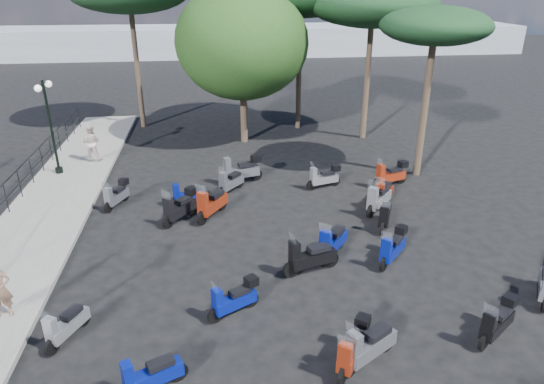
{
  "coord_description": "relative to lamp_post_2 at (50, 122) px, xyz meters",
  "views": [
    {
      "loc": [
        -0.45,
        -11.79,
        7.78
      ],
      "look_at": [
        1.45,
        3.07,
        1.2
      ],
      "focal_mm": 32.0,
      "sensor_mm": 36.0,
      "label": 1
    }
  ],
  "objects": [
    {
      "name": "scooter_9",
      "position": [
        7.24,
        -2.74,
        -1.97
      ],
      "size": [
        1.09,
        1.29,
        1.27
      ],
      "rotation": [
        0.0,
        0.0,
        2.45
      ],
      "color": "black",
      "rests_on": "ground"
    },
    {
      "name": "scooter_7",
      "position": [
        5.39,
        -4.98,
        -1.89
      ],
      "size": [
        1.23,
        1.45,
        1.38
      ],
      "rotation": [
        0.0,
        0.0,
        2.47
      ],
      "color": "black",
      "rests_on": "ground"
    },
    {
      "name": "scooter_14",
      "position": [
        6.47,
        -4.84,
        -1.9
      ],
      "size": [
        1.14,
        1.63,
        1.48
      ],
      "rotation": [
        0.0,
        0.0,
        2.57
      ],
      "color": "black",
      "rests_on": "ground"
    },
    {
      "name": "scooter_2",
      "position": [
        3.02,
        -10.88,
        -2.0
      ],
      "size": [
        0.81,
        1.36,
        1.18
      ],
      "rotation": [
        0.0,
        0.0,
        2.67
      ],
      "color": "black",
      "rests_on": "ground"
    },
    {
      "name": "broadleaf_tree",
      "position": [
        8.28,
        3.87,
        2.58
      ],
      "size": [
        6.48,
        6.48,
        7.75
      ],
      "color": "#38281E",
      "rests_on": "ground"
    },
    {
      "name": "scooter_3",
      "position": [
        5.6,
        -3.74,
        -2.0
      ],
      "size": [
        1.44,
        0.65,
        1.18
      ],
      "rotation": [
        0.0,
        0.0,
        1.88
      ],
      "color": "black",
      "rests_on": "ground"
    },
    {
      "name": "scooter_20",
      "position": [
        11.01,
        -2.74,
        -1.96
      ],
      "size": [
        1.46,
        0.65,
        1.19
      ],
      "rotation": [
        0.0,
        0.0,
        1.85
      ],
      "color": "black",
      "rests_on": "ground"
    },
    {
      "name": "distant_hills",
      "position": [
        7.07,
        36.33,
        -0.91
      ],
      "size": [
        70.0,
        8.0,
        3.0
      ],
      "primitive_type": "cube",
      "color": "gray",
      "rests_on": "ground"
    },
    {
      "name": "scooter_22",
      "position": [
        12.99,
        -12.09,
        -1.95
      ],
      "size": [
        1.33,
        1.03,
        1.23
      ],
      "rotation": [
        0.0,
        0.0,
        2.19
      ],
      "color": "black",
      "rests_on": "ground"
    },
    {
      "name": "scooter_26",
      "position": [
        13.75,
        -2.88,
        -1.92
      ],
      "size": [
        1.59,
        0.77,
        1.31
      ],
      "rotation": [
        0.0,
        0.0,
        1.9
      ],
      "color": "black",
      "rests_on": "ground"
    },
    {
      "name": "scooter_6",
      "position": [
        6.96,
        -10.41,
        -1.97
      ],
      "size": [
        1.35,
        0.88,
        1.18
      ],
      "rotation": [
        0.0,
        0.0,
        2.08
      ],
      "color": "black",
      "rests_on": "ground"
    },
    {
      "name": "scooter_17",
      "position": [
        9.75,
        -12.53,
        -1.93
      ],
      "size": [
        1.54,
        1.05,
        1.39
      ],
      "rotation": [
        0.0,
        0.0,
        2.13
      ],
      "color": "black",
      "rests_on": "ground"
    },
    {
      "name": "scooter_4",
      "position": [
        2.98,
        -3.48,
        -1.96
      ],
      "size": [
        0.8,
        1.4,
        1.19
      ],
      "rotation": [
        0.0,
        0.0,
        2.72
      ],
      "color": "black",
      "rests_on": "ground"
    },
    {
      "name": "scooter_18",
      "position": [
        11.77,
        -8.52,
        -1.93
      ],
      "size": [
        1.2,
        1.28,
        1.27
      ],
      "rotation": [
        0.0,
        0.0,
        2.4
      ],
      "color": "black",
      "rests_on": "ground"
    },
    {
      "name": "scooter_8",
      "position": [
        7.74,
        -1.76,
        -1.85
      ],
      "size": [
        1.82,
        0.8,
        1.48
      ],
      "rotation": [
        0.0,
        0.0,
        1.85
      ],
      "color": "black",
      "rests_on": "ground"
    },
    {
      "name": "pedestrian_far",
      "position": [
        1.16,
        1.4,
        -1.41
      ],
      "size": [
        0.95,
        0.81,
        1.71
      ],
      "primitive_type": "imported",
      "rotation": [
        0.0,
        0.0,
        2.93
      ],
      "color": "beige",
      "rests_on": "sidewalk"
    },
    {
      "name": "pine_1",
      "position": [
        14.62,
        3.7,
        4.26
      ],
      "size": [
        6.33,
        6.33,
        7.8
      ],
      "color": "#38281E",
      "rests_on": "ground"
    },
    {
      "name": "sidewalk",
      "position": [
        0.57,
        -5.67,
        -2.34
      ],
      "size": [
        3.0,
        30.0,
        0.15
      ],
      "primitive_type": "cube",
      "color": "slate",
      "rests_on": "ground"
    },
    {
      "name": "scooter_25",
      "position": [
        12.86,
        -4.58,
        -1.96
      ],
      "size": [
        1.08,
        1.35,
        1.29
      ],
      "rotation": [
        0.0,
        0.0,
        2.49
      ],
      "color": "black",
      "rests_on": "ground"
    },
    {
      "name": "scooter_24",
      "position": [
        12.46,
        -5.15,
        -1.91
      ],
      "size": [
        1.3,
        1.41,
        1.44
      ],
      "rotation": [
        0.0,
        0.0,
        2.4
      ],
      "color": "black",
      "rests_on": "ground"
    },
    {
      "name": "pine_3",
      "position": [
        15.36,
        -1.79,
        3.7
      ],
      "size": [
        4.3,
        4.3,
        6.91
      ],
      "color": "#38281E",
      "rests_on": "ground"
    },
    {
      "name": "scooter_19",
      "position": [
        12.28,
        -6.36,
        -1.97
      ],
      "size": [
        0.83,
        1.47,
        1.26
      ],
      "rotation": [
        0.0,
        0.0,
        2.71
      ],
      "color": "black",
      "rests_on": "ground"
    },
    {
      "name": "scooter_11",
      "position": [
        9.4,
        -12.55,
        -1.94
      ],
      "size": [
        1.06,
        1.35,
        1.25
      ],
      "rotation": [
        0.0,
        0.0,
        2.51
      ],
      "color": "black",
      "rests_on": "ground"
    },
    {
      "name": "lamp_post_2",
      "position": [
        0.0,
        0.0,
        0.0
      ],
      "size": [
        0.43,
        1.16,
        3.96
      ],
      "rotation": [
        0.0,
        0.0,
        -0.17
      ],
      "color": "black",
      "rests_on": "sidewalk"
    },
    {
      "name": "scooter_12",
      "position": [
        9.22,
        -8.77,
        -1.92
      ],
      "size": [
        1.73,
        0.77,
        1.41
      ],
      "rotation": [
        0.0,
        0.0,
        1.87
      ],
      "color": "black",
      "rests_on": "ground"
    },
    {
      "name": "scooter_1",
      "position": [
        5.13,
        -12.73,
        -1.99
      ],
      "size": [
        1.42,
        0.81,
        1.21
      ],
      "rotation": [
        0.0,
        0.0,
        2.02
      ],
      "color": "black",
      "rests_on": "ground"
    },
    {
      "name": "scooter_13",
      "position": [
        10.05,
        -8.01,
        -1.92
      ],
      "size": [
        1.19,
        1.46,
        1.41
      ],
      "rotation": [
        0.0,
        0.0,
        2.48
      ],
      "color": "black",
      "rests_on": "ground"
    },
    {
      "name": "ground",
      "position": [
        7.07,
        -8.67,
        -2.41
      ],
      "size": [
        120.0,
        120.0,
        0.0
      ],
      "primitive_type": "plane",
      "color": "black",
      "rests_on": "ground"
    }
  ]
}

